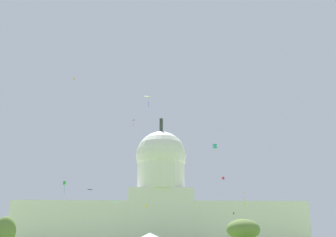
% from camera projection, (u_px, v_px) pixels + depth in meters
% --- Properties ---
extents(capitol_building, '(141.85, 25.80, 67.44)m').
position_uv_depth(capitol_building, '(161.00, 210.00, 202.93)').
color(capitol_building, silver).
rests_on(capitol_building, ground_plane).
extents(tree_west_mid, '(8.54, 8.34, 11.58)m').
position_uv_depth(tree_west_mid, '(5.00, 232.00, 122.87)').
color(tree_west_mid, brown).
rests_on(tree_west_mid, ground_plane).
extents(tree_east_far, '(13.65, 13.12, 10.99)m').
position_uv_depth(tree_east_far, '(243.00, 229.00, 125.97)').
color(tree_east_far, '#4C3823').
rests_on(tree_east_far, ground_plane).
extents(kite_gold_low, '(1.06, 1.76, 3.72)m').
position_uv_depth(kite_gold_low, '(242.00, 194.00, 117.74)').
color(kite_gold_low, gold).
extents(kite_lime_high, '(1.63, 0.98, 2.41)m').
position_uv_depth(kite_lime_high, '(148.00, 98.00, 97.62)').
color(kite_lime_high, '#8CD133').
extents(kite_red_mid, '(0.99, 1.01, 1.08)m').
position_uv_depth(kite_red_mid, '(223.00, 178.00, 180.12)').
color(kite_red_mid, red).
extents(kite_white_low, '(1.29, 1.37, 0.28)m').
position_uv_depth(kite_white_low, '(172.00, 216.00, 175.16)').
color(kite_white_low, white).
extents(kite_yellow_mid, '(0.65, 0.29, 2.89)m').
position_uv_depth(kite_yellow_mid, '(147.00, 206.00, 161.40)').
color(kite_yellow_mid, yellow).
extents(kite_violet_low, '(0.75, 0.78, 0.81)m').
position_uv_depth(kite_violet_low, '(234.00, 213.00, 181.91)').
color(kite_violet_low, purple).
extents(kite_green_mid, '(0.80, 0.74, 3.38)m').
position_uv_depth(kite_green_mid, '(64.00, 183.00, 105.52)').
color(kite_green_mid, green).
extents(kite_black_mid, '(1.77, 1.13, 0.27)m').
position_uv_depth(kite_black_mid, '(90.00, 191.00, 156.43)').
color(kite_black_mid, black).
extents(kite_turquoise_mid, '(1.28, 1.29, 2.62)m').
position_uv_depth(kite_turquoise_mid, '(215.00, 146.00, 128.65)').
color(kite_turquoise_mid, teal).
extents(kite_cyan_low, '(1.98, 1.52, 0.20)m').
position_uv_depth(kite_cyan_low, '(117.00, 204.00, 123.25)').
color(kite_cyan_low, '#33BCDB').
extents(kite_orange_high, '(1.14, 1.85, 0.18)m').
position_uv_depth(kite_orange_high, '(75.00, 79.00, 132.68)').
color(kite_orange_high, orange).
extents(kite_magenta_high, '(1.22, 1.30, 2.03)m').
position_uv_depth(kite_magenta_high, '(132.00, 122.00, 156.67)').
color(kite_magenta_high, '#D1339E').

